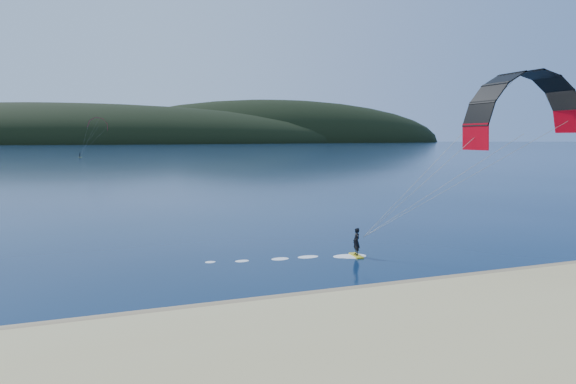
{
  "coord_description": "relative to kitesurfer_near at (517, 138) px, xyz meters",
  "views": [
    {
      "loc": [
        -6.24,
        -17.97,
        8.31
      ],
      "look_at": [
        3.8,
        10.0,
        5.0
      ],
      "focal_mm": 30.56,
      "sensor_mm": 36.0,
      "label": 1
    }
  ],
  "objects": [
    {
      "name": "ground",
      "position": [
        -18.09,
        -6.64,
        -8.29
      ],
      "size": [
        1800.0,
        1800.0,
        0.0
      ],
      "primitive_type": "plane",
      "color": "#071B37",
      "rests_on": "ground"
    },
    {
      "name": "kitesurfer_near",
      "position": [
        0.0,
        0.0,
        0.0
      ],
      "size": [
        23.65,
        8.83,
        12.34
      ],
      "color": "gold",
      "rests_on": "ground"
    },
    {
      "name": "kitesurfer_far",
      "position": [
        -29.61,
        195.71,
        4.15
      ],
      "size": [
        12.4,
        5.3,
        15.24
      ],
      "color": "gold",
      "rests_on": "ground"
    },
    {
      "name": "headland",
      "position": [
        -17.46,
        738.64,
        -8.29
      ],
      "size": [
        1200.0,
        310.0,
        140.0
      ],
      "color": "black",
      "rests_on": "ground"
    },
    {
      "name": "wet_sand",
      "position": [
        -18.09,
        -2.14,
        -8.24
      ],
      "size": [
        220.0,
        2.5,
        0.1
      ],
      "color": "olive",
      "rests_on": "ground"
    }
  ]
}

